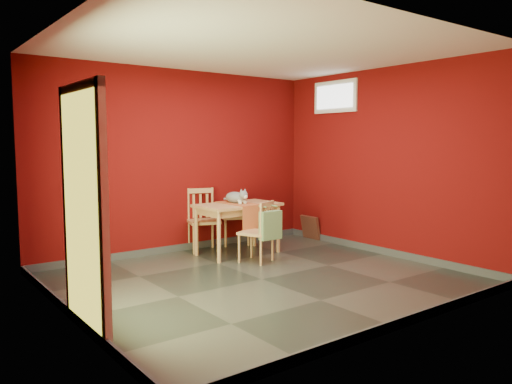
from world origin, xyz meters
TOP-DOWN VIEW (x-y plane):
  - ground at (0.00, 0.00)m, footprint 4.50×4.50m
  - room_shell at (0.00, 0.00)m, footprint 4.50×4.50m
  - doorway at (-2.23, -0.40)m, footprint 0.06×1.01m
  - window at (2.23, 1.00)m, footprint 0.05×0.90m
  - outlet_plate at (1.60, 1.99)m, footprint 0.08×0.02m
  - dining_table at (0.56, 1.30)m, footprint 1.21×0.73m
  - table_runner at (0.56, 1.18)m, footprint 0.36×0.72m
  - chair_far_left at (0.27, 1.82)m, footprint 0.55×0.55m
  - chair_far_right at (0.93, 1.97)m, footprint 0.56×0.56m
  - chair_near at (0.49, 0.72)m, footprint 0.52×0.52m
  - tote_bag at (0.55, 0.52)m, footprint 0.32×0.19m
  - cat at (0.57, 1.37)m, footprint 0.29×0.49m
  - picture_frame at (2.19, 1.49)m, footprint 0.13×0.39m

SIDE VIEW (x-z plane):
  - ground at x=0.00m, z-range 0.00..0.00m
  - room_shell at x=0.00m, z-range -2.20..2.30m
  - picture_frame at x=2.19m, z-range 0.00..0.39m
  - outlet_plate at x=1.60m, z-range 0.24..0.36m
  - chair_near at x=0.49m, z-range 0.01..0.85m
  - chair_far_right at x=0.93m, z-range 0.01..0.94m
  - chair_far_left at x=0.27m, z-range 0.01..0.95m
  - tote_bag at x=0.55m, z-range 0.31..0.76m
  - dining_table at x=0.56m, z-range 0.28..1.02m
  - table_runner at x=0.56m, z-range 0.51..0.87m
  - cat at x=0.57m, z-range 0.74..0.97m
  - doorway at x=-2.23m, z-range 0.06..2.19m
  - window at x=2.23m, z-range 2.10..2.60m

